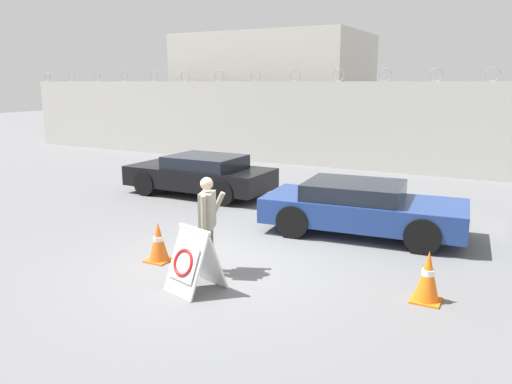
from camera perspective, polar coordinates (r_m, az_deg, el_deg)
ground_plane at (r=9.18m, az=-3.83°, el=-8.40°), size 90.00×90.00×0.00m
perimeter_wall at (r=19.04m, az=14.22°, el=7.23°), size 36.00×0.30×3.74m
building_block at (r=25.90m, az=2.13°, el=11.39°), size 8.85×5.95×5.55m
barricade_sign at (r=8.03m, az=-7.26°, el=-7.69°), size 0.88×0.95×1.03m
security_guard at (r=8.59m, az=-5.54°, el=-3.29°), size 0.35×0.67×1.70m
traffic_cone_near at (r=8.05m, az=19.04°, el=-9.11°), size 0.44×0.44×0.80m
traffic_cone_mid at (r=9.45m, az=-11.08°, el=-5.61°), size 0.44×0.44×0.75m
parked_car_front_coupe at (r=14.75m, az=-6.34°, el=2.04°), size 4.31×1.96×1.17m
parked_car_rear_sedan at (r=11.09m, az=11.93°, el=-1.71°), size 4.41×2.20×1.14m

